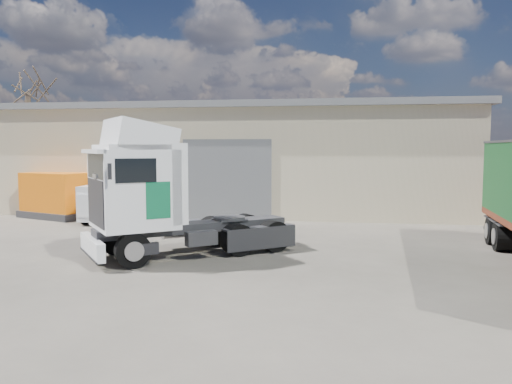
# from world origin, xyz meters

# --- Properties ---
(ground) EXTENTS (120.00, 120.00, 0.00)m
(ground) POSITION_xyz_m (0.00, 0.00, 0.00)
(ground) COLOR black
(ground) RESTS_ON ground
(warehouse) EXTENTS (30.60, 12.60, 5.42)m
(warehouse) POSITION_xyz_m (-6.00, 16.00, 2.66)
(warehouse) COLOR beige
(warehouse) RESTS_ON ground
(bare_tree) EXTENTS (4.00, 4.00, 9.60)m
(bare_tree) POSITION_xyz_m (-18.00, 20.00, 7.92)
(bare_tree) COLOR #382B21
(bare_tree) RESTS_ON ground
(tractor_unit) EXTENTS (6.04, 5.40, 4.03)m
(tractor_unit) POSITION_xyz_m (-2.33, 2.19, 1.69)
(tractor_unit) COLOR black
(tractor_unit) RESTS_ON ground
(panel_van) EXTENTS (1.87, 4.09, 1.63)m
(panel_van) POSITION_xyz_m (-6.99, 9.01, 0.84)
(panel_van) COLOR black
(panel_van) RESTS_ON ground
(orange_skip) EXTENTS (3.84, 3.11, 2.08)m
(orange_skip) POSITION_xyz_m (-9.93, 9.66, 0.91)
(orange_skip) COLOR #2D2D30
(orange_skip) RESTS_ON ground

